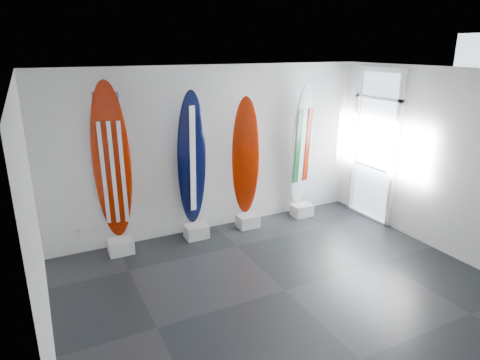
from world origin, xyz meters
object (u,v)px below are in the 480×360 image
surfboard_swiss (246,157)px  surfboard_italy (302,146)px  surfboard_usa (112,163)px  surfboard_navy (192,160)px

surfboard_swiss → surfboard_italy: size_ratio=0.93×
surfboard_usa → surfboard_navy: bearing=15.9°
surfboard_navy → surfboard_swiss: (1.04, 0.00, -0.08)m
surfboard_usa → surfboard_swiss: 2.39m
surfboard_usa → surfboard_navy: 1.34m
surfboard_usa → surfboard_italy: (3.62, 0.00, -0.10)m
surfboard_navy → surfboard_usa: bearing=174.4°
surfboard_swiss → surfboard_usa: bearing=-159.5°
surfboard_navy → surfboard_italy: bearing=-5.6°
surfboard_swiss → surfboard_italy: surfboard_italy is taller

